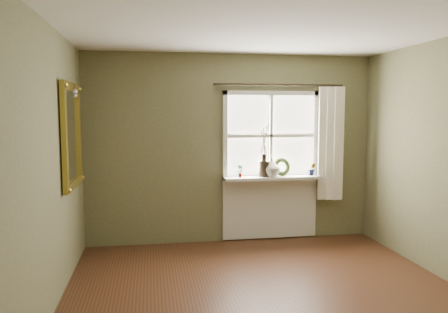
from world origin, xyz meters
name	(u,v)px	position (x,y,z in m)	size (l,w,h in m)	color
floor	(277,311)	(0.00, 0.00, 0.00)	(4.50, 4.50, 0.00)	#422414
ceiling	(281,18)	(0.00, 0.00, 2.60)	(4.50, 4.50, 0.00)	silver
wall_back	(231,149)	(0.00, 2.30, 1.30)	(4.00, 0.10, 2.60)	#676744
wall_left	(33,175)	(-2.05, 0.00, 1.30)	(0.10, 4.50, 2.60)	#676744
window_frame	(271,136)	(0.55, 2.23, 1.48)	(1.36, 0.06, 1.24)	silver
window_sill	(272,178)	(0.55, 2.12, 0.90)	(1.36, 0.26, 0.04)	silver
window_apron	(270,207)	(0.55, 2.23, 0.46)	(1.36, 0.04, 0.88)	silver
dark_jug	(264,169)	(0.43, 2.12, 1.03)	(0.15, 0.15, 0.22)	black
cream_vase	(271,167)	(0.54, 2.12, 1.05)	(0.25, 0.25, 0.26)	beige
wreath	(282,169)	(0.70, 2.16, 1.02)	(0.26, 0.26, 0.06)	#2E3F1C
potted_plant_left	(240,171)	(0.09, 2.12, 1.01)	(0.09, 0.06, 0.18)	#2E3F1C
potted_plant_right	(312,169)	(1.13, 2.12, 1.01)	(0.10, 0.08, 0.18)	#2E3F1C
curtain	(330,144)	(1.39, 2.13, 1.37)	(0.36, 0.12, 1.59)	white
curtain_rod	(279,85)	(0.65, 2.17, 2.18)	(0.03, 0.03, 1.84)	black
gilt_mirror	(72,135)	(-1.96, 1.32, 1.55)	(0.10, 0.96, 1.15)	white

